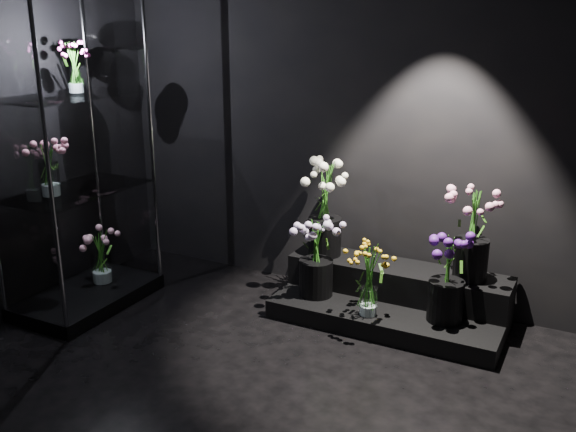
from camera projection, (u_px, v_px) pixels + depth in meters
The scene contains 12 objects.
floor at pixel (206, 411), 3.71m from camera, with size 4.00×4.00×0.00m, color black.
wall_back at pixel (344, 121), 4.99m from camera, with size 4.00×4.00×0.00m, color black.
display_riser at pixel (392, 297), 4.83m from camera, with size 1.68×0.75×0.37m.
display_case at pixel (74, 155), 4.74m from camera, with size 0.65×1.09×2.40m.
bouquet_orange_bells at pixel (369, 277), 4.50m from camera, with size 0.35×0.35×0.56m.
bouquet_lilac at pixel (316, 252), 4.82m from camera, with size 0.49×0.49×0.60m.
bouquet_purple at pixel (448, 274), 4.40m from camera, with size 0.43×0.43×0.63m.
bouquet_cream_roses at pixel (325, 204), 4.97m from camera, with size 0.40×0.40×0.74m.
bouquet_pink_roses at pixel (474, 228), 4.50m from camera, with size 0.36×0.36×0.67m.
bouquet_case_pink at pixel (48, 166), 4.61m from camera, with size 0.36×0.36×0.41m.
bouquet_case_magenta at pixel (74, 66), 4.68m from camera, with size 0.23×0.23×0.37m.
bouquet_case_base_pink at pixel (101, 255), 5.16m from camera, with size 0.41×0.41×0.43m.
Camera 1 is at (1.88, -2.63, 2.19)m, focal length 40.00 mm.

